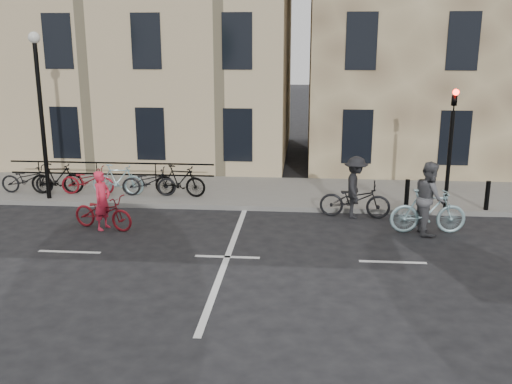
# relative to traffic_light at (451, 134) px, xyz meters

# --- Properties ---
(ground) EXTENTS (120.00, 120.00, 0.00)m
(ground) POSITION_rel_traffic_light_xyz_m (-6.20, -4.34, -2.45)
(ground) COLOR black
(ground) RESTS_ON ground
(sidewalk) EXTENTS (46.00, 4.00, 0.15)m
(sidewalk) POSITION_rel_traffic_light_xyz_m (-10.20, 1.66, -2.38)
(sidewalk) COLOR slate
(sidewalk) RESTS_ON ground
(building_east) EXTENTS (14.00, 10.00, 12.00)m
(building_east) POSITION_rel_traffic_light_xyz_m (2.80, 8.66, 3.70)
(building_east) COLOR #836D4F
(building_east) RESTS_ON sidewalk
(building_west) EXTENTS (20.00, 10.00, 10.00)m
(building_west) POSITION_rel_traffic_light_xyz_m (-15.20, 8.66, 2.70)
(building_west) COLOR tan
(building_west) RESTS_ON sidewalk
(traffic_light) EXTENTS (0.18, 0.30, 3.90)m
(traffic_light) POSITION_rel_traffic_light_xyz_m (0.00, 0.00, 0.00)
(traffic_light) COLOR black
(traffic_light) RESTS_ON sidewalk
(lamp_post) EXTENTS (0.36, 0.36, 5.28)m
(lamp_post) POSITION_rel_traffic_light_xyz_m (-12.70, 0.06, 1.04)
(lamp_post) COLOR black
(lamp_post) RESTS_ON sidewalk
(bollard_east) EXTENTS (0.14, 0.14, 0.90)m
(bollard_east) POSITION_rel_traffic_light_xyz_m (-1.20, -0.09, -1.85)
(bollard_east) COLOR black
(bollard_east) RESTS_ON sidewalk
(bollard_west) EXTENTS (0.14, 0.14, 0.90)m
(bollard_west) POSITION_rel_traffic_light_xyz_m (1.20, -0.09, -1.85)
(bollard_west) COLOR black
(bollard_west) RESTS_ON sidewalk
(parked_bikes) EXTENTS (7.25, 1.23, 1.05)m
(parked_bikes) POSITION_rel_traffic_light_xyz_m (-11.12, 0.70, -1.81)
(parked_bikes) COLOR black
(parked_bikes) RESTS_ON sidewalk
(cyclist_pink) EXTENTS (1.98, 1.16, 1.67)m
(cyclist_pink) POSITION_rel_traffic_light_xyz_m (-9.97, -2.46, -1.87)
(cyclist_pink) COLOR maroon
(cyclist_pink) RESTS_ON ground
(cyclist_grey) EXTENTS (2.11, 1.03, 2.01)m
(cyclist_grey) POSITION_rel_traffic_light_xyz_m (-0.95, -2.04, -1.64)
(cyclist_grey) COLOR #92B9C0
(cyclist_grey) RESTS_ON ground
(cyclist_dark) EXTENTS (2.15, 1.26, 1.86)m
(cyclist_dark) POSITION_rel_traffic_light_xyz_m (-2.83, -0.72, -1.72)
(cyclist_dark) COLOR black
(cyclist_dark) RESTS_ON ground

